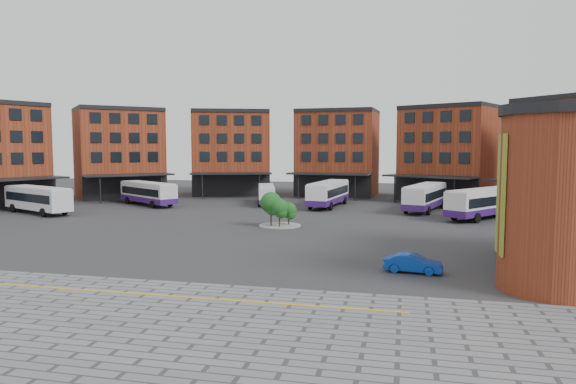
% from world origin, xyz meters
% --- Properties ---
extents(ground, '(160.00, 160.00, 0.00)m').
position_xyz_m(ground, '(0.00, 0.00, 0.00)').
color(ground, '#28282B').
rests_on(ground, ground).
extents(paving_zone, '(50.00, 22.00, 0.02)m').
position_xyz_m(paving_zone, '(2.00, -22.00, 0.01)').
color(paving_zone, slate).
rests_on(paving_zone, ground).
extents(yellow_line, '(26.00, 0.15, 0.02)m').
position_xyz_m(yellow_line, '(2.00, -14.00, 0.03)').
color(yellow_line, gold).
rests_on(yellow_line, paving_zone).
extents(main_building, '(94.14, 42.48, 14.60)m').
position_xyz_m(main_building, '(-4.77, 38.25, 7.23)').
color(main_building, maroon).
rests_on(main_building, ground).
extents(tree_island, '(4.40, 4.40, 3.62)m').
position_xyz_m(tree_island, '(1.90, 11.56, 1.91)').
color(tree_island, gray).
rests_on(tree_island, ground).
extents(bus_a, '(11.84, 7.33, 3.33)m').
position_xyz_m(bus_a, '(-29.77, 15.23, 1.98)').
color(bus_a, silver).
rests_on(bus_a, ground).
extents(bus_b, '(11.18, 8.75, 3.29)m').
position_xyz_m(bus_b, '(-20.79, 26.49, 1.78)').
color(bus_b, silver).
rests_on(bus_b, ground).
extents(bus_c, '(4.88, 9.97, 2.74)m').
position_xyz_m(bus_c, '(-4.78, 31.48, 1.48)').
color(bus_c, silver).
rests_on(bus_c, ground).
extents(bus_d, '(4.30, 12.63, 3.49)m').
position_xyz_m(bus_d, '(4.37, 30.56, 1.89)').
color(bus_d, white).
rests_on(bus_d, ground).
extents(bus_e, '(6.03, 12.52, 3.44)m').
position_xyz_m(bus_e, '(17.27, 28.57, 1.86)').
color(bus_e, white).
rests_on(bus_e, ground).
extents(bus_f, '(9.74, 11.49, 3.47)m').
position_xyz_m(bus_f, '(23.67, 22.83, 1.88)').
color(bus_f, white).
rests_on(bus_f, ground).
extents(blue_car, '(3.89, 1.78, 1.24)m').
position_xyz_m(blue_car, '(15.29, -5.40, 0.62)').
color(blue_car, '#0C37A1').
rests_on(blue_car, ground).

